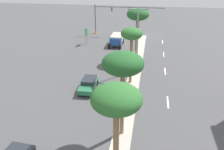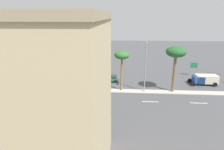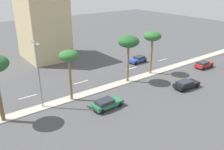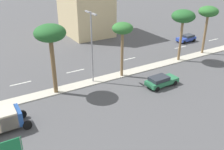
{
  "view_description": "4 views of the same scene",
  "coord_description": "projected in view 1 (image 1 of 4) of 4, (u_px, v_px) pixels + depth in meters",
  "views": [
    {
      "loc": [
        -2.06,
        54.75,
        14.48
      ],
      "look_at": [
        2.64,
        27.05,
        1.8
      ],
      "focal_mm": 37.97,
      "sensor_mm": 36.0,
      "label": 1
    },
    {
      "loc": [
        -35.38,
        24.62,
        13.92
      ],
      "look_at": [
        -0.81,
        27.02,
        3.44
      ],
      "focal_mm": 31.63,
      "sensor_mm": 36.0,
      "label": 2
    },
    {
      "loc": [
        29.64,
        11.03,
        16.85
      ],
      "look_at": [
        0.86,
        32.48,
        2.43
      ],
      "focal_mm": 38.42,
      "sensor_mm": 36.0,
      "label": 3
    },
    {
      "loc": [
        27.95,
        7.31,
        15.61
      ],
      "look_at": [
        2.6,
        22.37,
        1.74
      ],
      "focal_mm": 40.95,
      "sensor_mm": 36.0,
      "label": 4
    }
  ],
  "objects": [
    {
      "name": "palm_tree_inboard",
      "position": [
        116.0,
        102.0,
        14.39
      ],
      "size": [
        3.21,
        3.21,
        8.05
      ],
      "color": "olive",
      "rests_on": "median_curb"
    },
    {
      "name": "directional_road_sign",
      "position": [
        86.0,
        33.0,
        48.69
      ],
      "size": [
        0.1,
        1.78,
        3.25
      ],
      "color": "gray",
      "rests_on": "ground"
    },
    {
      "name": "palm_tree_front",
      "position": [
        132.0,
        36.0,
        30.07
      ],
      "size": [
        2.8,
        2.8,
        7.59
      ],
      "color": "olive",
      "rests_on": "median_curb"
    },
    {
      "name": "sedan_green_inboard",
      "position": [
        88.0,
        84.0,
        30.78
      ],
      "size": [
        2.08,
        4.51,
        1.4
      ],
      "color": "#287047",
      "rests_on": "ground"
    },
    {
      "name": "lane_stripe_leading",
      "position": [
        165.0,
        71.0,
        36.55
      ],
      "size": [
        0.2,
        2.8,
        0.01
      ],
      "primitive_type": "cube",
      "color": "silver",
      "rests_on": "ground"
    },
    {
      "name": "box_truck",
      "position": [
        117.0,
        40.0,
        48.31
      ],
      "size": [
        2.49,
        5.56,
        2.1
      ],
      "color": "#234C99",
      "rests_on": "ground"
    },
    {
      "name": "street_lamp_leading",
      "position": [
        137.0,
        35.0,
        34.33
      ],
      "size": [
        2.9,
        0.24,
        9.33
      ],
      "color": "gray",
      "rests_on": "median_curb"
    },
    {
      "name": "ground_plane",
      "position": [
        128.0,
        107.0,
        27.07
      ],
      "size": [
        160.0,
        160.0,
        0.0
      ],
      "primitive_type": "plane",
      "color": "#4C4C4F"
    },
    {
      "name": "palm_tree_far",
      "position": [
        138.0,
        16.0,
        38.46
      ],
      "size": [
        3.65,
        3.65,
        8.57
      ],
      "color": "brown",
      "rests_on": "median_curb"
    },
    {
      "name": "lane_stripe_inboard",
      "position": [
        164.0,
        54.0,
        43.68
      ],
      "size": [
        0.2,
        2.8,
        0.01
      ],
      "primitive_type": "cube",
      "color": "silver",
      "rests_on": "ground"
    },
    {
      "name": "palm_tree_center",
      "position": [
        123.0,
        65.0,
        19.82
      ],
      "size": [
        3.6,
        3.6,
        8.1
      ],
      "color": "olive",
      "rests_on": "median_curb"
    },
    {
      "name": "traffic_signal_gantry",
      "position": [
        113.0,
        15.0,
        54.98
      ],
      "size": [
        16.27,
        0.53,
        6.89
      ],
      "color": "#515459",
      "rests_on": "ground"
    },
    {
      "name": "lane_stripe_center",
      "position": [
        168.0,
        102.0,
        28.05
      ],
      "size": [
        0.2,
        2.8,
        0.01
      ],
      "primitive_type": "cube",
      "color": "silver",
      "rests_on": "ground"
    },
    {
      "name": "lane_stripe_trailing",
      "position": [
        162.0,
        42.0,
        51.18
      ],
      "size": [
        0.2,
        2.8,
        0.01
      ],
      "primitive_type": "cube",
      "color": "silver",
      "rests_on": "ground"
    }
  ]
}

